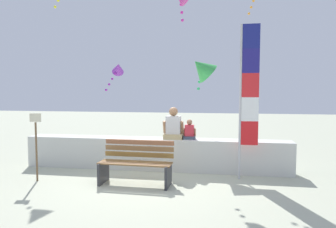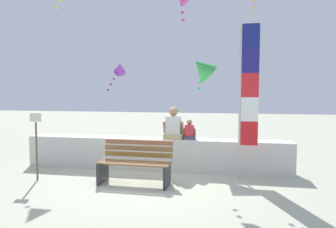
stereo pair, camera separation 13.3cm
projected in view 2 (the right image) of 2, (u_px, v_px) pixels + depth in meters
name	position (u px, v px, depth m)	size (l,w,h in m)	color
ground_plane	(145.00, 181.00, 6.72)	(40.00, 40.00, 0.00)	#AEB297
seawall_ledge	(155.00, 154.00, 7.67)	(6.48, 0.52, 0.77)	beige
park_bench	(135.00, 164.00, 6.49)	(1.53, 0.66, 0.88)	brown
person_adult	(173.00, 126.00, 7.54)	(0.50, 0.37, 0.77)	tan
person_child	(189.00, 131.00, 7.48)	(0.31, 0.23, 0.48)	#384152
flag_banner	(246.00, 92.00, 6.66)	(0.41, 0.05, 3.34)	#B7B7BC
kite_purple	(120.00, 68.00, 10.30)	(0.69, 0.64, 1.03)	purple
kite_green	(202.00, 68.00, 8.09)	(0.93, 0.84, 0.97)	green
sign_post	(36.00, 141.00, 6.68)	(0.24, 0.06, 1.45)	brown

